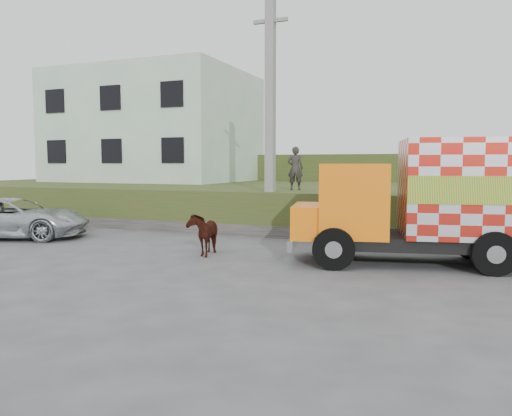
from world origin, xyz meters
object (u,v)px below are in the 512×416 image
at_px(cargo_truck, 451,201).
at_px(cow, 204,233).
at_px(utility_pole, 270,116).
at_px(suv, 14,218).
at_px(pedestrian, 295,168).

relative_size(cargo_truck, cow, 5.15).
height_order(utility_pole, cow, utility_pole).
bearing_deg(suv, cargo_truck, -108.99).
distance_m(cow, pedestrian, 5.91).
xyz_separation_m(cow, suv, (-7.24, 0.32, 0.08)).
bearing_deg(pedestrian, utility_pole, 63.74).
bearing_deg(pedestrian, cow, 72.31).
height_order(utility_pole, pedestrian, utility_pole).
relative_size(suv, pedestrian, 3.02).
bearing_deg(cow, cargo_truck, -5.00).
bearing_deg(utility_pole, cargo_truck, -28.83).
xyz_separation_m(cargo_truck, pedestrian, (-5.37, 4.65, 0.73)).
bearing_deg(cow, suv, 163.79).
bearing_deg(pedestrian, suv, 23.86).
height_order(utility_pole, cargo_truck, utility_pole).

